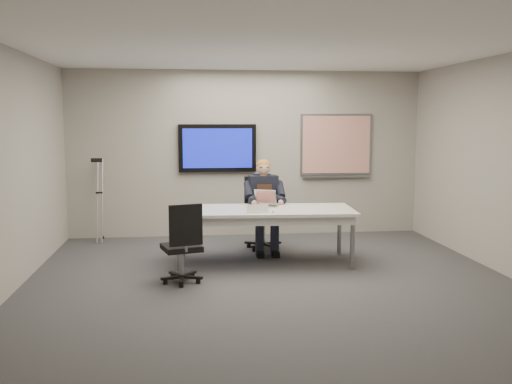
{
  "coord_description": "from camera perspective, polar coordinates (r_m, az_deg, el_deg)",
  "views": [
    {
      "loc": [
        -0.99,
        -6.65,
        1.96
      ],
      "look_at": [
        -0.07,
        1.03,
        0.99
      ],
      "focal_mm": 40.0,
      "sensor_mm": 36.0,
      "label": 1
    }
  ],
  "objects": [
    {
      "name": "wall_right",
      "position": [
        7.78,
        24.11,
        2.41
      ],
      "size": [
        0.02,
        6.0,
        2.8
      ],
      "primitive_type": "cube",
      "color": "#A09B91",
      "rests_on": "ground"
    },
    {
      "name": "wall_front",
      "position": [
        3.83,
        8.25,
        -1.29
      ],
      "size": [
        6.0,
        0.02,
        2.8
      ],
      "primitive_type": "cube",
      "color": "#A09B91",
      "rests_on": "ground"
    },
    {
      "name": "ceiling",
      "position": [
        6.78,
        1.7,
        14.28
      ],
      "size": [
        6.0,
        6.0,
        0.02
      ],
      "primitive_type": "cube",
      "color": "white",
      "rests_on": "wall_back"
    },
    {
      "name": "wall_back",
      "position": [
        9.72,
        -0.94,
        3.85
      ],
      "size": [
        6.0,
        0.02,
        2.8
      ],
      "primitive_type": "cube",
      "color": "#A09B91",
      "rests_on": "ground"
    },
    {
      "name": "laptop",
      "position": [
        8.09,
        1.03,
        -1.01
      ],
      "size": [
        0.38,
        0.41,
        0.22
      ],
      "rotation": [
        0.0,
        0.0,
        -0.43
      ],
      "color": "#B4B4B7",
      "rests_on": "conference_table"
    },
    {
      "name": "conference_table",
      "position": [
        7.84,
        0.79,
        -2.32
      ],
      "size": [
        2.51,
        1.17,
        0.76
      ],
      "rotation": [
        0.0,
        0.0,
        -0.06
      ],
      "color": "silver",
      "rests_on": "ground"
    },
    {
      "name": "name_tent",
      "position": [
        7.49,
        0.18,
        -1.67
      ],
      "size": [
        0.28,
        0.1,
        0.11
      ],
      "primitive_type": null,
      "rotation": [
        0.0,
        0.0,
        0.09
      ],
      "color": "silver",
      "rests_on": "conference_table"
    },
    {
      "name": "whiteboard",
      "position": [
        9.96,
        8.01,
        4.61
      ],
      "size": [
        1.25,
        0.08,
        1.1
      ],
      "color": "gray",
      "rests_on": "wall_back"
    },
    {
      "name": "tv_display",
      "position": [
        9.62,
        -3.88,
        4.4
      ],
      "size": [
        1.3,
        0.09,
        0.8
      ],
      "color": "black",
      "rests_on": "wall_back"
    },
    {
      "name": "crutch",
      "position": [
        9.59,
        -15.36,
        -0.64
      ],
      "size": [
        0.22,
        0.8,
        1.47
      ],
      "primitive_type": null,
      "rotation": [
        -0.26,
        0.0,
        -0.03
      ],
      "color": "#A6A9AE",
      "rests_on": "ground"
    },
    {
      "name": "pen",
      "position": [
        7.55,
        1.7,
        -1.98
      ],
      "size": [
        0.01,
        0.12,
        0.01
      ],
      "primitive_type": "cylinder",
      "rotation": [
        0.0,
        1.57,
        1.59
      ],
      "color": "black",
      "rests_on": "conference_table"
    },
    {
      "name": "seated_person",
      "position": [
        8.51,
        0.89,
        -2.33
      ],
      "size": [
        0.44,
        0.75,
        1.38
      ],
      "rotation": [
        0.0,
        0.0,
        0.06
      ],
      "color": "#202436",
      "rests_on": "office_chair_far"
    },
    {
      "name": "office_chair_near",
      "position": [
        6.97,
        -7.35,
        -6.6
      ],
      "size": [
        0.58,
        0.58,
        0.99
      ],
      "rotation": [
        0.0,
        0.0,
        3.42
      ],
      "color": "black",
      "rests_on": "ground"
    },
    {
      "name": "wall_left",
      "position": [
        6.97,
        -23.54,
        1.97
      ],
      "size": [
        0.02,
        6.0,
        2.8
      ],
      "primitive_type": "cube",
      "color": "#A09B91",
      "rests_on": "ground"
    },
    {
      "name": "floor",
      "position": [
        7.01,
        1.62,
        -9.08
      ],
      "size": [
        6.0,
        6.0,
        0.02
      ],
      "primitive_type": "cube",
      "color": "#333335",
      "rests_on": "ground"
    },
    {
      "name": "office_chair_far",
      "position": [
        8.8,
        0.6,
        -3.43
      ],
      "size": [
        0.62,
        0.62,
        1.1
      ],
      "rotation": [
        0.0,
        0.0,
        0.2
      ],
      "color": "black",
      "rests_on": "ground"
    }
  ]
}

